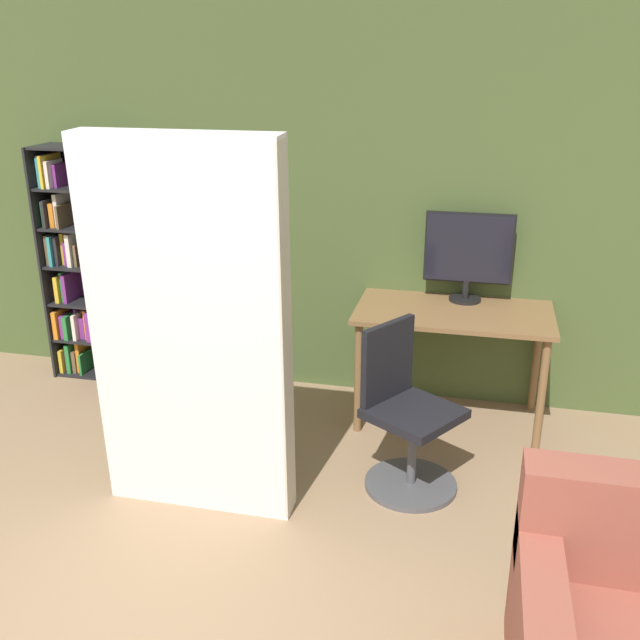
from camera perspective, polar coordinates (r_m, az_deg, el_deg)
wall_back at (r=4.92m, az=-0.40°, el=9.37°), size 8.00×0.06×2.70m
desk at (r=4.63m, az=10.59°, el=-0.46°), size 1.24×0.68×0.78m
monitor at (r=4.70m, az=11.79°, el=5.32°), size 0.56×0.21×0.59m
office_chair at (r=4.01m, az=6.87°, el=-8.20°), size 0.61×0.61×0.94m
bookshelf at (r=5.53m, az=-18.04°, el=3.88°), size 0.72×0.34×1.71m
mattress_near at (r=3.61m, az=-10.28°, el=-1.14°), size 1.01×0.23×1.98m
armchair at (r=3.04m, az=23.80°, el=-22.14°), size 0.85×0.80×0.85m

